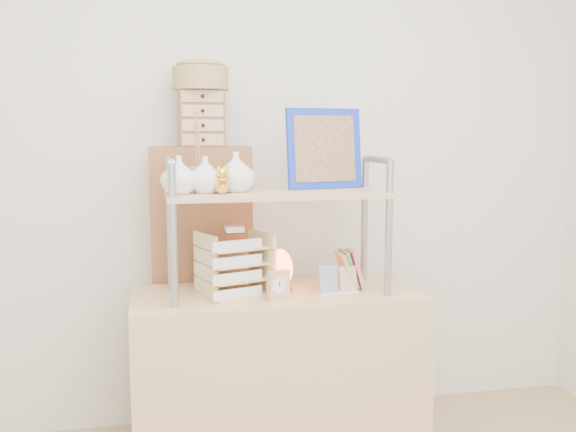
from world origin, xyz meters
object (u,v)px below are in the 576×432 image
object	(u,v)px
desk	(278,378)
letter_tray	(235,267)
cabinet	(204,292)
salt_lamp	(280,269)

from	to	relation	value
desk	letter_tray	bearing A→B (deg)	-179.27
cabinet	salt_lamp	bearing A→B (deg)	-43.50
desk	letter_tray	distance (m)	0.52
cabinet	salt_lamp	world-z (taller)	cabinet
cabinet	letter_tray	xyz separation A→B (m)	(0.10, -0.37, 0.19)
desk	cabinet	world-z (taller)	cabinet
desk	cabinet	xyz separation A→B (m)	(-0.28, 0.37, 0.30)
desk	salt_lamp	distance (m)	0.47
cabinet	salt_lamp	xyz separation A→B (m)	(0.29, -0.34, 0.17)
cabinet	letter_tray	size ratio (longest dim) A/B	4.64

